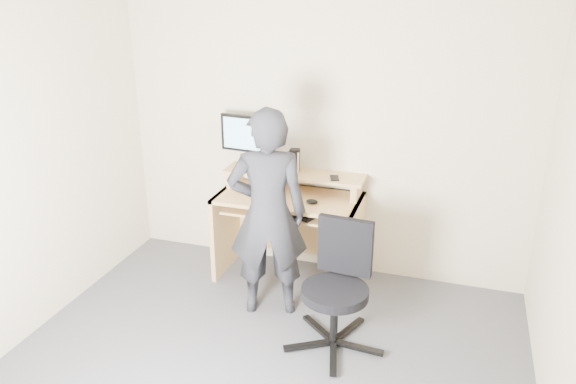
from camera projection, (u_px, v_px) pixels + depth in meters
The scene contains 12 objects.
back_wall at pixel (322, 131), 4.69m from camera, with size 3.50×0.02×2.50m, color beige.
desk at pixel (291, 215), 4.80m from camera, with size 1.20×0.60×0.91m.
monitor at pixel (248, 137), 4.73m from camera, with size 0.49×0.14×0.47m.
external_drive at pixel (294, 161), 4.69m from camera, with size 0.07×0.13×0.20m, color black.
travel_mug at pixel (294, 162), 4.69m from camera, with size 0.08×0.08×0.19m, color silver.
smartphone at pixel (334, 178), 4.59m from camera, with size 0.07×0.13×0.01m, color black.
charger at pixel (273, 171), 4.72m from camera, with size 0.04×0.04×0.04m, color black.
headphones at pixel (288, 169), 4.80m from camera, with size 0.16×0.16×0.02m, color silver.
keyboard at pixel (292, 210), 4.59m from camera, with size 0.46×0.18×0.03m, color black.
mouse at pixel (312, 202), 4.50m from camera, with size 0.10×0.06×0.04m, color black.
office_chair at pixel (338, 282), 3.88m from camera, with size 0.69×0.70×0.88m.
person at pixel (268, 214), 4.16m from camera, with size 0.59×0.39×1.62m, color black.
Camera 1 is at (1.11, -2.68, 2.47)m, focal length 35.00 mm.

